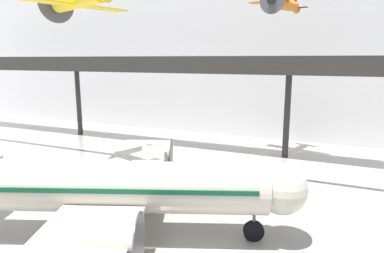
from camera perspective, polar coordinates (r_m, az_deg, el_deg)
name	(u,v)px	position (r m, az deg, el deg)	size (l,w,h in m)	color
hangar_back_wall	(301,41)	(49.88, 17.78, 13.44)	(140.00, 3.00, 27.22)	white
mezzanine_walkway	(288,72)	(38.99, 15.71, 8.73)	(110.00, 3.20, 11.53)	#2D2B28
airliner_silver_main	(98,187)	(22.31, -15.47, -9.73)	(25.06, 29.32, 9.46)	beige
suspended_plane_orange_highwing	(285,4)	(41.00, 15.17, 19.04)	(8.10, 6.79, 6.76)	orange
suspended_plane_yellow_lowwing	(78,0)	(28.94, -18.42, 19.35)	(7.60, 8.99, 8.35)	yellow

